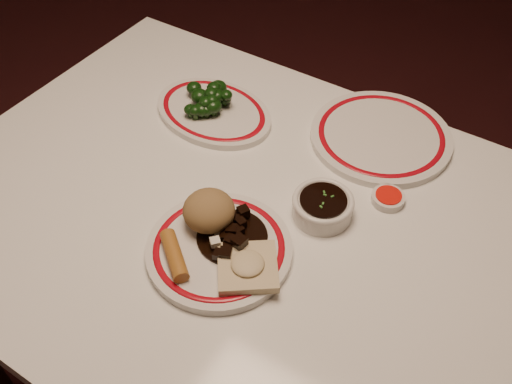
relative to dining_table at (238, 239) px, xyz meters
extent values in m
plane|color=black|center=(0.00, 0.00, -0.66)|extent=(7.00, 7.00, 0.00)
cube|color=white|center=(0.00, 0.00, 0.07)|extent=(1.20, 0.90, 0.04)
cylinder|color=black|center=(-0.54, 0.39, -0.30)|extent=(0.06, 0.06, 0.71)
cylinder|color=silver|center=(0.03, -0.10, 0.10)|extent=(0.31, 0.31, 0.02)
torus|color=#A00814|center=(0.03, -0.10, 0.11)|extent=(0.27, 0.27, 0.00)
ellipsoid|color=olive|center=(-0.01, -0.07, 0.14)|extent=(0.09, 0.09, 0.07)
cylinder|color=#AC6F2A|center=(-0.01, -0.17, 0.12)|extent=(0.10, 0.08, 0.03)
cube|color=#CBBA8F|center=(0.10, -0.12, 0.12)|extent=(0.14, 0.14, 0.02)
ellipsoid|color=#CBBA8F|center=(0.10, -0.12, 0.13)|extent=(0.06, 0.06, 0.02)
cylinder|color=black|center=(0.04, -0.07, 0.11)|extent=(0.13, 0.13, 0.00)
cube|color=black|center=(0.03, -0.07, 0.12)|extent=(0.02, 0.02, 0.02)
cube|color=black|center=(0.05, -0.10, 0.12)|extent=(0.02, 0.02, 0.02)
cube|color=black|center=(0.04, -0.07, 0.13)|extent=(0.03, 0.03, 0.02)
cube|color=black|center=(0.05, -0.07, 0.12)|extent=(0.02, 0.02, 0.02)
cube|color=black|center=(0.00, -0.05, 0.13)|extent=(0.02, 0.02, 0.02)
cube|color=black|center=(0.01, -0.06, 0.12)|extent=(0.03, 0.03, 0.02)
cube|color=black|center=(0.07, -0.09, 0.13)|extent=(0.02, 0.02, 0.02)
cube|color=black|center=(0.03, -0.04, 0.12)|extent=(0.02, 0.02, 0.01)
cube|color=black|center=(0.05, -0.09, 0.12)|extent=(0.02, 0.02, 0.02)
cube|color=black|center=(0.05, -0.12, 0.12)|extent=(0.02, 0.02, 0.02)
cube|color=black|center=(0.03, -0.09, 0.12)|extent=(0.02, 0.02, 0.02)
cube|color=black|center=(0.04, -0.06, 0.12)|extent=(0.02, 0.02, 0.02)
cube|color=black|center=(0.02, -0.07, 0.13)|extent=(0.02, 0.02, 0.02)
cube|color=black|center=(0.03, -0.03, 0.13)|extent=(0.03, 0.03, 0.02)
cube|color=black|center=(0.06, -0.12, 0.12)|extent=(0.03, 0.03, 0.02)
cube|color=black|center=(0.04, -0.08, 0.12)|extent=(0.02, 0.02, 0.02)
cube|color=black|center=(0.04, -0.05, 0.13)|extent=(0.02, 0.02, 0.02)
cube|color=beige|center=(0.02, -0.08, 0.12)|extent=(0.02, 0.02, 0.01)
cube|color=beige|center=(0.03, -0.11, 0.13)|extent=(0.02, 0.02, 0.01)
cube|color=beige|center=(0.01, -0.07, 0.12)|extent=(0.02, 0.02, 0.01)
torus|color=#A00814|center=(-0.20, 0.20, 0.11)|extent=(0.27, 0.27, 0.00)
cylinder|color=#23471C|center=(-0.22, 0.21, 0.11)|extent=(0.01, 0.01, 0.01)
ellipsoid|color=black|center=(-0.22, 0.21, 0.13)|extent=(0.03, 0.03, 0.02)
cylinder|color=#23471C|center=(-0.23, 0.20, 0.11)|extent=(0.01, 0.01, 0.01)
ellipsoid|color=black|center=(-0.23, 0.20, 0.13)|extent=(0.04, 0.04, 0.03)
cylinder|color=#23471C|center=(-0.23, 0.16, 0.11)|extent=(0.01, 0.01, 0.01)
ellipsoid|color=black|center=(-0.23, 0.16, 0.13)|extent=(0.03, 0.03, 0.02)
cylinder|color=#23471C|center=(-0.19, 0.23, 0.11)|extent=(0.01, 0.01, 0.01)
ellipsoid|color=black|center=(-0.19, 0.23, 0.12)|extent=(0.03, 0.03, 0.02)
cylinder|color=#23471C|center=(-0.21, 0.21, 0.11)|extent=(0.01, 0.01, 0.01)
ellipsoid|color=black|center=(-0.21, 0.21, 0.13)|extent=(0.04, 0.04, 0.03)
cylinder|color=#23471C|center=(-0.20, 0.21, 0.11)|extent=(0.01, 0.01, 0.01)
ellipsoid|color=black|center=(-0.20, 0.21, 0.13)|extent=(0.03, 0.03, 0.03)
cylinder|color=#23471C|center=(-0.19, 0.19, 0.11)|extent=(0.01, 0.01, 0.01)
ellipsoid|color=black|center=(-0.19, 0.19, 0.13)|extent=(0.04, 0.04, 0.03)
cylinder|color=#23471C|center=(-0.22, 0.21, 0.11)|extent=(0.01, 0.01, 0.01)
ellipsoid|color=black|center=(-0.22, 0.21, 0.13)|extent=(0.03, 0.03, 0.02)
cylinder|color=#23471C|center=(-0.22, 0.25, 0.11)|extent=(0.01, 0.01, 0.01)
ellipsoid|color=black|center=(-0.22, 0.25, 0.13)|extent=(0.04, 0.04, 0.03)
cylinder|color=#23471C|center=(-0.20, 0.18, 0.11)|extent=(0.01, 0.01, 0.01)
ellipsoid|color=black|center=(-0.20, 0.18, 0.13)|extent=(0.03, 0.03, 0.03)
cylinder|color=#23471C|center=(-0.21, 0.17, 0.11)|extent=(0.01, 0.01, 0.01)
ellipsoid|color=black|center=(-0.21, 0.17, 0.13)|extent=(0.04, 0.04, 0.03)
cylinder|color=#23471C|center=(-0.21, 0.16, 0.11)|extent=(0.01, 0.01, 0.02)
ellipsoid|color=black|center=(-0.21, 0.16, 0.13)|extent=(0.03, 0.03, 0.02)
cylinder|color=#23471C|center=(-0.26, 0.22, 0.11)|extent=(0.01, 0.01, 0.01)
ellipsoid|color=black|center=(-0.26, 0.22, 0.13)|extent=(0.03, 0.03, 0.03)
cylinder|color=#23471C|center=(-0.20, 0.20, 0.11)|extent=(0.01, 0.01, 0.01)
ellipsoid|color=black|center=(-0.20, 0.20, 0.13)|extent=(0.03, 0.03, 0.02)
ellipsoid|color=black|center=(-0.20, 0.20, 0.14)|extent=(0.03, 0.03, 0.03)
ellipsoid|color=black|center=(-0.19, 0.19, 0.14)|extent=(0.03, 0.03, 0.02)
ellipsoid|color=black|center=(-0.22, 0.23, 0.14)|extent=(0.03, 0.03, 0.03)
ellipsoid|color=black|center=(-0.20, 0.22, 0.14)|extent=(0.03, 0.03, 0.02)
ellipsoid|color=black|center=(-0.20, 0.18, 0.14)|extent=(0.03, 0.03, 0.02)
ellipsoid|color=black|center=(-0.18, 0.22, 0.14)|extent=(0.03, 0.03, 0.02)
ellipsoid|color=black|center=(-0.20, 0.21, 0.15)|extent=(0.03, 0.03, 0.03)
ellipsoid|color=black|center=(-0.21, 0.21, 0.14)|extent=(0.03, 0.03, 0.02)
ellipsoid|color=black|center=(-0.20, 0.22, 0.14)|extent=(0.03, 0.03, 0.03)
cylinder|color=silver|center=(0.14, 0.08, 0.11)|extent=(0.11, 0.11, 0.04)
cylinder|color=black|center=(0.14, 0.08, 0.13)|extent=(0.09, 0.09, 0.00)
cylinder|color=silver|center=(0.23, 0.17, 0.10)|extent=(0.06, 0.06, 0.02)
cylinder|color=red|center=(0.23, 0.17, 0.11)|extent=(0.05, 0.05, 0.00)
cylinder|color=silver|center=(0.12, 0.12, 0.10)|extent=(0.06, 0.06, 0.02)
cylinder|color=#CFC555|center=(0.12, 0.12, 0.11)|extent=(0.05, 0.05, 0.00)
cylinder|color=silver|center=(0.15, 0.33, 0.10)|extent=(0.34, 0.34, 0.02)
torus|color=#A00814|center=(0.15, 0.33, 0.11)|extent=(0.29, 0.29, 0.00)
camera|label=1|loc=(0.42, -0.58, 0.90)|focal=40.00mm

